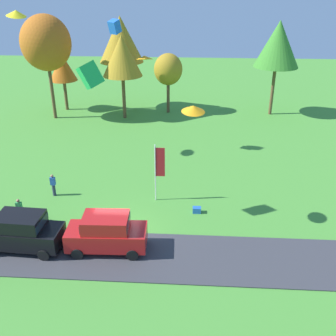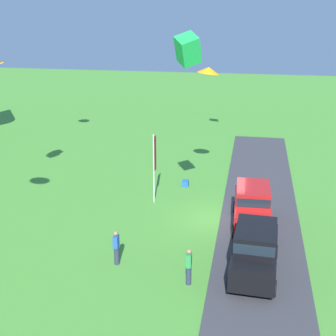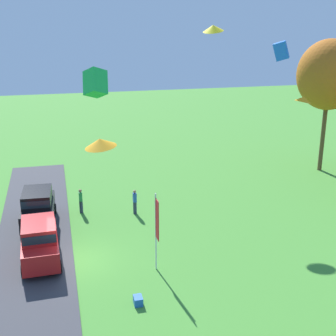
# 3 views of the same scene
# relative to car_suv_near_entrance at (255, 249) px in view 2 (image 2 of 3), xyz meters

# --- Properties ---
(ground_plane) EXTENTS (120.00, 120.00, 0.00)m
(ground_plane) POSITION_rel_car_suv_near_entrance_xyz_m (5.35, 1.89, -1.30)
(ground_plane) COLOR #478E33
(pavement_strip) EXTENTS (36.00, 4.40, 0.06)m
(pavement_strip) POSITION_rel_car_suv_near_entrance_xyz_m (5.35, -0.28, -1.27)
(pavement_strip) COLOR #38383D
(pavement_strip) RESTS_ON ground
(car_suv_near_entrance) EXTENTS (4.69, 2.24, 2.28)m
(car_suv_near_entrance) POSITION_rel_car_suv_near_entrance_xyz_m (0.00, 0.00, 0.00)
(car_suv_near_entrance) COLOR black
(car_suv_near_entrance) RESTS_ON ground
(car_suv_mid_row) EXTENTS (4.66, 2.17, 2.28)m
(car_suv_mid_row) POSITION_rel_car_suv_near_entrance_xyz_m (4.92, 0.18, 0.00)
(car_suv_mid_row) COLOR red
(car_suv_mid_row) RESTS_ON ground
(person_beside_suv) EXTENTS (0.36, 0.24, 1.71)m
(person_beside_suv) POSITION_rel_car_suv_near_entrance_xyz_m (-0.30, 6.32, -0.42)
(person_beside_suv) COLOR #2D334C
(person_beside_suv) RESTS_ON ground
(person_watching_sky) EXTENTS (0.36, 0.24, 1.71)m
(person_watching_sky) POSITION_rel_car_suv_near_entrance_xyz_m (-1.33, 2.77, -0.42)
(person_watching_sky) COLOR #2D334C
(person_watching_sky) RESTS_ON ground
(flag_banner) EXTENTS (0.71, 0.08, 4.31)m
(flag_banner) POSITION_rel_car_suv_near_entrance_xyz_m (7.45, 6.15, 1.43)
(flag_banner) COLOR silver
(flag_banner) RESTS_ON ground
(cooler_box) EXTENTS (0.56, 0.40, 0.40)m
(cooler_box) POSITION_rel_car_suv_near_entrance_xyz_m (10.17, 4.63, -1.10)
(cooler_box) COLOR blue
(cooler_box) RESTS_ON ground
(kite_delta_high_right) EXTENTS (1.69, 1.72, 0.54)m
(kite_delta_high_right) POSITION_rel_car_suv_near_entrance_xyz_m (9.72, 3.25, 6.50)
(kite_delta_high_right) COLOR orange
(kite_box_topmost) EXTENTS (1.74, 1.37, 1.76)m
(kite_box_topmost) POSITION_rel_car_suv_near_entrance_xyz_m (3.84, 3.68, 8.22)
(kite_box_topmost) COLOR green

